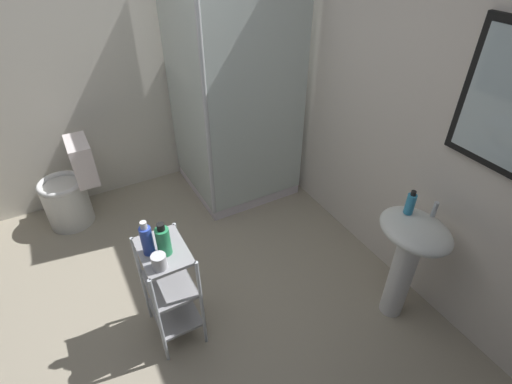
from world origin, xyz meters
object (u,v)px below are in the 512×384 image
object	(u,v)px
toilet	(71,191)
storage_cart	(170,285)
hand_soap_bottle	(410,203)
body_wash_bottle_green	(163,241)
pedestal_sink	(409,250)
shampoo_bottle_blue	(147,240)
shower_stall	(231,150)
rinse_cup	(159,262)

from	to	relation	value
toilet	storage_cart	xyz separation A→B (m)	(1.51, 0.39, 0.12)
hand_soap_bottle	body_wash_bottle_green	world-z (taller)	hand_soap_bottle
toilet	pedestal_sink	bearing A→B (deg)	40.15
body_wash_bottle_green	pedestal_sink	bearing A→B (deg)	68.09
hand_soap_bottle	body_wash_bottle_green	size ratio (longest dim) A/B	0.76
pedestal_sink	toilet	size ratio (longest dim) A/B	1.07
storage_cart	shampoo_bottle_blue	size ratio (longest dim) A/B	3.33
pedestal_sink	hand_soap_bottle	world-z (taller)	hand_soap_bottle
shower_stall	storage_cart	bearing A→B (deg)	-39.39
storage_cart	rinse_cup	bearing A→B (deg)	-23.00
body_wash_bottle_green	toilet	bearing A→B (deg)	-165.40
pedestal_sink	storage_cart	bearing A→B (deg)	-112.88
body_wash_bottle_green	rinse_cup	bearing A→B (deg)	-33.09
shower_stall	rinse_cup	xyz separation A→B (m)	(1.37, -1.08, 0.32)
pedestal_sink	rinse_cup	bearing A→B (deg)	-107.77
hand_soap_bottle	shampoo_bottle_blue	xyz separation A→B (m)	(-0.50, -1.45, -0.04)
shower_stall	toilet	distance (m)	1.45
shampoo_bottle_blue	rinse_cup	world-z (taller)	shampoo_bottle_blue
rinse_cup	shower_stall	bearing A→B (deg)	141.84
pedestal_sink	rinse_cup	distance (m)	1.50
storage_cart	toilet	bearing A→B (deg)	-165.39
shower_stall	rinse_cup	bearing A→B (deg)	-38.16
shower_stall	toilet	size ratio (longest dim) A/B	2.63
toilet	rinse_cup	world-z (taller)	rinse_cup
hand_soap_bottle	storage_cart	bearing A→B (deg)	-109.34
toilet	rinse_cup	size ratio (longest dim) A/B	8.68
shower_stall	pedestal_sink	bearing A→B (deg)	10.62
rinse_cup	shampoo_bottle_blue	bearing A→B (deg)	-172.77
storage_cart	hand_soap_bottle	distance (m)	1.53
hand_soap_bottle	toilet	bearing A→B (deg)	-138.37
toilet	storage_cart	size ratio (longest dim) A/B	1.03
shower_stall	body_wash_bottle_green	xyz separation A→B (m)	(1.28, -1.02, 0.37)
toilet	storage_cart	bearing A→B (deg)	14.61
toilet	rinse_cup	bearing A→B (deg)	11.82
pedestal_sink	body_wash_bottle_green	distance (m)	1.48
storage_cart	shampoo_bottle_blue	xyz separation A→B (m)	(-0.02, -0.07, 0.40)
shower_stall	hand_soap_bottle	xyz separation A→B (m)	(1.73, 0.35, 0.42)
shampoo_bottle_blue	hand_soap_bottle	bearing A→B (deg)	70.97
toilet	hand_soap_bottle	bearing A→B (deg)	41.63
hand_soap_bottle	shampoo_bottle_blue	world-z (taller)	hand_soap_bottle
toilet	shower_stall	bearing A→B (deg)	79.52
shower_stall	rinse_cup	distance (m)	1.77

